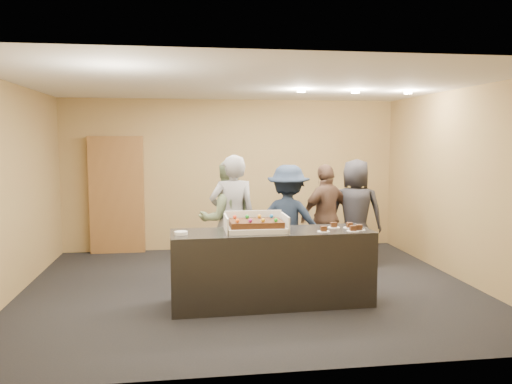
# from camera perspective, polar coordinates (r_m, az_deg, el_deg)

# --- Properties ---
(room) EXTENTS (6.04, 6.00, 2.70)m
(room) POSITION_cam_1_polar(r_m,az_deg,el_deg) (6.59, -0.71, 0.48)
(room) COLOR black
(room) RESTS_ON ground
(serving_counter) EXTENTS (2.42, 0.77, 0.90)m
(serving_counter) POSITION_cam_1_polar(r_m,az_deg,el_deg) (6.07, 1.81, -8.63)
(serving_counter) COLOR black
(serving_counter) RESTS_ON floor
(storage_cabinet) EXTENTS (0.93, 0.15, 2.04)m
(storage_cabinet) POSITION_cam_1_polar(r_m,az_deg,el_deg) (9.05, -15.62, -0.32)
(storage_cabinet) COLOR brown
(storage_cabinet) RESTS_ON floor
(cake_box) EXTENTS (0.73, 0.50, 0.21)m
(cake_box) POSITION_cam_1_polar(r_m,az_deg,el_deg) (5.96, -0.06, -4.00)
(cake_box) COLOR white
(cake_box) RESTS_ON serving_counter
(sheet_cake) EXTENTS (0.62, 0.43, 0.12)m
(sheet_cake) POSITION_cam_1_polar(r_m,az_deg,el_deg) (5.93, -0.03, -3.57)
(sheet_cake) COLOR #3A1F0D
(sheet_cake) RESTS_ON cake_box
(plate_stack) EXTENTS (0.15, 0.15, 0.04)m
(plate_stack) POSITION_cam_1_polar(r_m,az_deg,el_deg) (5.79, -8.56, -4.66)
(plate_stack) COLOR white
(plate_stack) RESTS_ON serving_counter
(slice_a) EXTENTS (0.15, 0.15, 0.07)m
(slice_a) POSITION_cam_1_polar(r_m,az_deg,el_deg) (5.95, 7.74, -4.31)
(slice_a) COLOR white
(slice_a) RESTS_ON serving_counter
(slice_b) EXTENTS (0.15, 0.15, 0.07)m
(slice_b) POSITION_cam_1_polar(r_m,az_deg,el_deg) (6.24, 8.88, -3.84)
(slice_b) COLOR white
(slice_b) RESTS_ON serving_counter
(slice_c) EXTENTS (0.15, 0.15, 0.07)m
(slice_c) POSITION_cam_1_polar(r_m,az_deg,el_deg) (6.05, 11.02, -4.20)
(slice_c) COLOR white
(slice_c) RESTS_ON serving_counter
(slice_d) EXTENTS (0.15, 0.15, 0.07)m
(slice_d) POSITION_cam_1_polar(r_m,az_deg,el_deg) (6.26, 10.64, -3.85)
(slice_d) COLOR white
(slice_d) RESTS_ON serving_counter
(slice_e) EXTENTS (0.15, 0.15, 0.07)m
(slice_e) POSITION_cam_1_polar(r_m,az_deg,el_deg) (6.12, 11.68, -4.09)
(slice_e) COLOR white
(slice_e) RESTS_ON serving_counter
(person_server_grey) EXTENTS (0.68, 0.47, 1.78)m
(person_server_grey) POSITION_cam_1_polar(r_m,az_deg,el_deg) (6.97, -2.69, -3.05)
(person_server_grey) COLOR gray
(person_server_grey) RESTS_ON floor
(person_sage_man) EXTENTS (0.88, 0.72, 1.68)m
(person_sage_man) POSITION_cam_1_polar(r_m,az_deg,el_deg) (7.14, -3.31, -3.22)
(person_sage_man) COLOR gray
(person_sage_man) RESTS_ON floor
(person_navy_man) EXTENTS (1.20, 0.95, 1.63)m
(person_navy_man) POSITION_cam_1_polar(r_m,az_deg,el_deg) (7.16, 3.70, -3.41)
(person_navy_man) COLOR #1B273C
(person_navy_man) RESTS_ON floor
(person_brown_extra) EXTENTS (1.02, 0.74, 1.61)m
(person_brown_extra) POSITION_cam_1_polar(r_m,az_deg,el_deg) (7.73, 8.04, -2.82)
(person_brown_extra) COLOR brown
(person_brown_extra) RESTS_ON floor
(person_dark_suit) EXTENTS (0.95, 0.76, 1.69)m
(person_dark_suit) POSITION_cam_1_polar(r_m,az_deg,el_deg) (7.95, 11.31, -2.36)
(person_dark_suit) COLOR #26252B
(person_dark_suit) RESTS_ON floor
(ceiling_spotlights) EXTENTS (1.72, 0.12, 0.03)m
(ceiling_spotlights) POSITION_cam_1_polar(r_m,az_deg,el_deg) (7.45, 11.29, 11.17)
(ceiling_spotlights) COLOR #FFEAC6
(ceiling_spotlights) RESTS_ON ceiling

